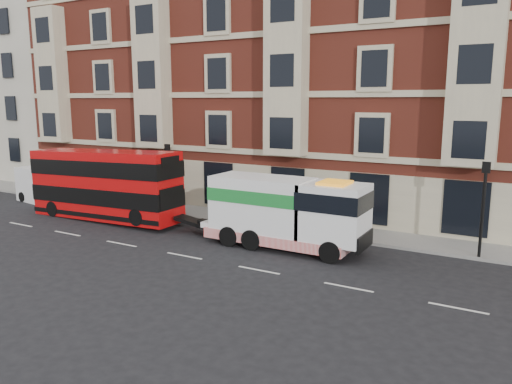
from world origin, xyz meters
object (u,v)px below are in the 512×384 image
(double_decker_bus, at_px, (104,183))
(tow_truck, at_px, (283,212))
(pedestrian, at_px, (174,200))
(box_van, at_px, (44,186))

(double_decker_bus, height_order, tow_truck, double_decker_bus)
(pedestrian, bearing_deg, tow_truck, 18.67)
(double_decker_bus, bearing_deg, tow_truck, 0.00)
(box_van, relative_size, pedestrian, 2.79)
(box_van, bearing_deg, pedestrian, 14.70)
(double_decker_bus, xyz_separation_m, box_van, (-7.65, 1.56, -1.03))
(tow_truck, xyz_separation_m, pedestrian, (-8.93, 2.71, -0.80))
(tow_truck, distance_m, box_van, 19.77)
(tow_truck, height_order, box_van, tow_truck)
(box_van, bearing_deg, tow_truck, 4.09)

